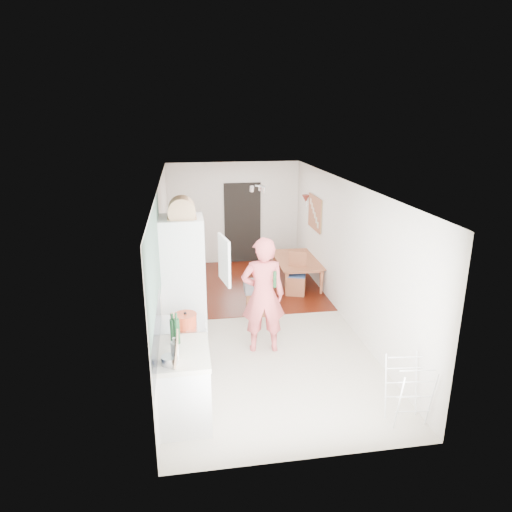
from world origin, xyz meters
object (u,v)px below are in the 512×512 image
object	(u,v)px
person	(263,285)
stool	(256,302)
dining_chair	(296,274)
drying_rack	(408,392)
dining_table	(298,273)

from	to	relation	value
person	stool	distance (m)	1.61
dining_chair	drying_rack	xyz separation A→B (m)	(0.33, -4.22, -0.02)
person	stool	size ratio (longest dim) A/B	4.83
dining_chair	drying_rack	bearing A→B (deg)	-66.90
stool	drying_rack	world-z (taller)	drying_rack
dining_table	dining_chair	distance (m)	0.68
drying_rack	dining_table	bearing A→B (deg)	98.06
dining_chair	drying_rack	size ratio (longest dim) A/B	1.06
person	dining_table	bearing A→B (deg)	-109.35
drying_rack	dining_chair	bearing A→B (deg)	100.81
person	dining_chair	distance (m)	2.52
dining_chair	stool	xyz separation A→B (m)	(-0.98, -0.82, -0.21)
dining_chair	drying_rack	distance (m)	4.23
person	dining_table	distance (m)	3.19
stool	drying_rack	bearing A→B (deg)	-68.81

